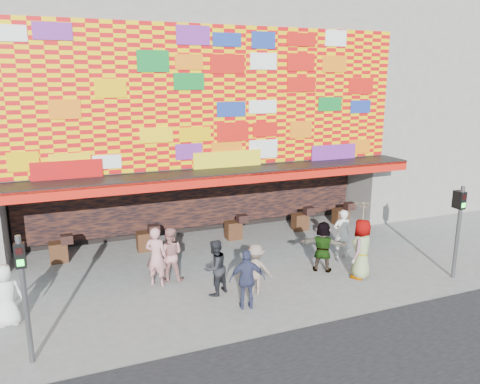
{
  "coord_description": "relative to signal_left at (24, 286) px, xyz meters",
  "views": [
    {
      "loc": [
        -5.32,
        -11.89,
        6.21
      ],
      "look_at": [
        0.24,
        2.0,
        2.57
      ],
      "focal_mm": 35.0,
      "sensor_mm": 36.0,
      "label": 1
    }
  ],
  "objects": [
    {
      "name": "ped_g",
      "position": [
        9.63,
        1.11,
        -0.89
      ],
      "size": [
        1.12,
        1.05,
        1.93
      ],
      "primitive_type": "imported",
      "rotation": [
        0.0,
        0.0,
        3.77
      ],
      "color": "gray",
      "rests_on": "ground"
    },
    {
      "name": "signal_left",
      "position": [
        0.0,
        0.0,
        0.0
      ],
      "size": [
        0.22,
        0.2,
        3.0
      ],
      "color": "#59595B",
      "rests_on": "ground"
    },
    {
      "name": "neighbor_right",
      "position": [
        19.2,
        9.5,
        4.14
      ],
      "size": [
        11.0,
        8.0,
        12.0
      ],
      "primitive_type": "cube",
      "color": "gray",
      "rests_on": "ground"
    },
    {
      "name": "ped_d",
      "position": [
        6.06,
        1.32,
        -1.1
      ],
      "size": [
        1.13,
        0.97,
        1.52
      ],
      "primitive_type": "imported",
      "rotation": [
        0.0,
        0.0,
        2.62
      ],
      "color": "#7F6B5C",
      "rests_on": "ground"
    },
    {
      "name": "parasol",
      "position": [
        9.63,
        1.11,
        0.24
      ],
      "size": [
        1.13,
        1.14,
        1.76
      ],
      "color": "beige",
      "rests_on": "ground"
    },
    {
      "name": "ped_b",
      "position": [
        3.47,
        2.96,
        -0.93
      ],
      "size": [
        0.81,
        0.75,
        1.86
      ],
      "primitive_type": "imported",
      "rotation": [
        0.0,
        0.0,
        2.54
      ],
      "color": "tan",
      "rests_on": "ground"
    },
    {
      "name": "ped_e",
      "position": [
        5.48,
        0.57,
        -1.01
      ],
      "size": [
        1.07,
        0.65,
        1.7
      ],
      "primitive_type": "imported",
      "rotation": [
        0.0,
        0.0,
        2.89
      ],
      "color": "#323759",
      "rests_on": "ground"
    },
    {
      "name": "ped_h",
      "position": [
        10.06,
        2.83,
        -0.98
      ],
      "size": [
        0.71,
        0.55,
        1.75
      ],
      "primitive_type": "imported",
      "rotation": [
        0.0,
        0.0,
        2.93
      ],
      "color": "silver",
      "rests_on": "ground"
    },
    {
      "name": "ped_i",
      "position": [
        3.94,
        3.15,
        -1.0
      ],
      "size": [
        1.02,
        0.92,
        1.73
      ],
      "primitive_type": "imported",
      "rotation": [
        0.0,
        0.0,
        2.75
      ],
      "color": "tan",
      "rests_on": "ground"
    },
    {
      "name": "ped_f",
      "position": [
        8.78,
        2.04,
        -1.02
      ],
      "size": [
        1.56,
        1.33,
        1.69
      ],
      "primitive_type": "imported",
      "rotation": [
        0.0,
        0.0,
        2.51
      ],
      "color": "gray",
      "rests_on": "ground"
    },
    {
      "name": "shop_building",
      "position": [
        6.2,
        9.68,
        3.37
      ],
      "size": [
        15.2,
        9.4,
        10.0
      ],
      "color": "gray",
      "rests_on": "ground"
    },
    {
      "name": "signal_right",
      "position": [
        12.4,
        0.0,
        0.0
      ],
      "size": [
        0.22,
        0.2,
        3.0
      ],
      "color": "#59595B",
      "rests_on": "ground"
    },
    {
      "name": "ped_a",
      "position": [
        -0.6,
        2.01,
        -1.04
      ],
      "size": [
        0.82,
        0.55,
        1.65
      ],
      "primitive_type": "imported",
      "rotation": [
        0.0,
        0.0,
        3.18
      ],
      "color": "white",
      "rests_on": "ground"
    },
    {
      "name": "ped_c",
      "position": [
        4.93,
        1.7,
        -1.02
      ],
      "size": [
        1.02,
        0.95,
        1.67
      ],
      "primitive_type": "imported",
      "rotation": [
        0.0,
        0.0,
        3.65
      ],
      "color": "black",
      "rests_on": "ground"
    },
    {
      "name": "ground",
      "position": [
        6.2,
        1.5,
        -1.86
      ],
      "size": [
        90.0,
        90.0,
        0.0
      ],
      "primitive_type": "plane",
      "color": "slate",
      "rests_on": "ground"
    }
  ]
}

